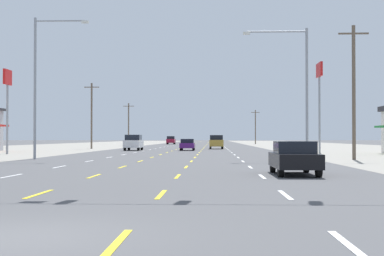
{
  "coord_description": "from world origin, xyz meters",
  "views": [
    {
      "loc": [
        3.22,
        -9.06,
        1.61
      ],
      "look_at": [
        0.47,
        65.29,
        2.88
      ],
      "focal_mm": 53.15,
      "sensor_mm": 36.0,
      "label": 1
    }
  ],
  "objects": [
    {
      "name": "pole_sign_left_row_1",
      "position": [
        -16.91,
        45.72,
        6.18
      ],
      "size": [
        0.24,
        1.88,
        8.29
      ],
      "color": "gray",
      "rests_on": "ground"
    },
    {
      "name": "sedan_center_turn_mid",
      "position": [
        0.0,
        62.43,
        0.76
      ],
      "size": [
        1.8,
        4.5,
        1.46
      ],
      "color": "#4C196B",
      "rests_on": "ground"
    },
    {
      "name": "lot_apron_right",
      "position": [
        24.75,
        66.0,
        0.0
      ],
      "size": [
        28.0,
        440.0,
        0.01
      ],
      "primitive_type": "cube",
      "color": "gray",
      "rests_on": "ground"
    },
    {
      "name": "suv_far_left_near",
      "position": [
        -6.82,
        62.33,
        1.03
      ],
      "size": [
        1.98,
        4.9,
        1.98
      ],
      "color": "white",
      "rests_on": "ground"
    },
    {
      "name": "ground_plane",
      "position": [
        0.0,
        66.0,
        0.0
      ],
      "size": [
        572.0,
        572.0,
        0.0
      ],
      "primitive_type": "plane",
      "color": "#4C4C4F"
    },
    {
      "name": "utility_pole_right_row_3",
      "position": [
        13.97,
        135.18,
        4.5
      ],
      "size": [
        2.2,
        0.26,
        8.62
      ],
      "color": "brown",
      "rests_on": "ground"
    },
    {
      "name": "pole_sign_right_row_1",
      "position": [
        14.51,
        51.54,
        7.4
      ],
      "size": [
        0.24,
        2.62,
        9.56
      ],
      "color": "gray",
      "rests_on": "ground"
    },
    {
      "name": "utility_pole_right_row_0",
      "position": [
        13.52,
        32.81,
        5.12
      ],
      "size": [
        2.2,
        0.26,
        9.85
      ],
      "color": "brown",
      "rests_on": "ground"
    },
    {
      "name": "utility_pole_left_row_1",
      "position": [
        -14.43,
        72.74,
        4.98
      ],
      "size": [
        2.2,
        0.26,
        9.57
      ],
      "color": "brown",
      "rests_on": "ground"
    },
    {
      "name": "suv_far_left_far",
      "position": [
        -7.07,
        129.46,
        1.03
      ],
      "size": [
        1.98,
        4.9,
        1.98
      ],
      "color": "maroon",
      "rests_on": "ground"
    },
    {
      "name": "suv_inner_right_midfar",
      "position": [
        3.7,
        72.51,
        1.03
      ],
      "size": [
        1.98,
        4.9,
        1.98
      ],
      "color": "#B28C33",
      "rests_on": "ground"
    },
    {
      "name": "lane_markings",
      "position": [
        0.0,
        104.5,
        0.01
      ],
      "size": [
        10.64,
        227.6,
        0.01
      ],
      "color": "white",
      "rests_on": "ground"
    },
    {
      "name": "signal_span_wire",
      "position": [
        0.67,
        10.06,
        5.12
      ],
      "size": [
        26.19,
        0.53,
        8.97
      ],
      "color": "brown",
      "rests_on": "ground"
    },
    {
      "name": "utility_pole_left_row_2",
      "position": [
        -14.01,
        106.11,
        4.52
      ],
      "size": [
        2.2,
        0.26,
        8.65
      ],
      "color": "brown",
      "rests_on": "ground"
    },
    {
      "name": "streetlight_left_row_0",
      "position": [
        -9.76,
        33.03,
        6.11
      ],
      "size": [
        4.14,
        0.26,
        10.65
      ],
      "color": "gray",
      "rests_on": "ground"
    },
    {
      "name": "streetlight_right_row_0",
      "position": [
        9.63,
        33.03,
        5.71
      ],
      "size": [
        4.8,
        0.26,
        9.72
      ],
      "color": "gray",
      "rests_on": "ground"
    },
    {
      "name": "lot_apron_left",
      "position": [
        -24.75,
        66.0,
        0.0
      ],
      "size": [
        28.0,
        440.0,
        0.01
      ],
      "primitive_type": "cube",
      "color": "gray",
      "rests_on": "ground"
    },
    {
      "name": "sedan_far_right_nearest",
      "position": [
        6.75,
        15.77,
        0.76
      ],
      "size": [
        1.8,
        4.5,
        1.46
      ],
      "color": "black",
      "rests_on": "ground"
    }
  ]
}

